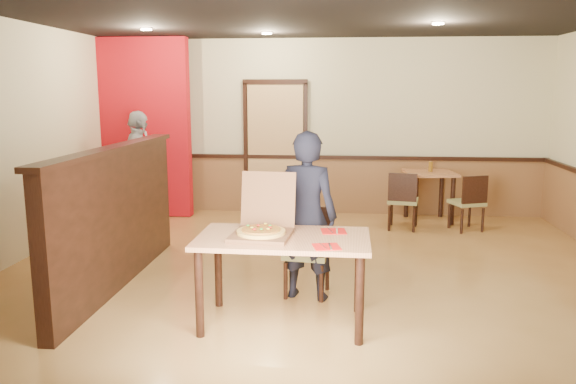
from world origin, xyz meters
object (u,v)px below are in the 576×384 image
object	(u,v)px
side_chair_left	(403,198)
passerby	(140,169)
pizza_box	(263,228)
main_table	(283,249)
condiment	(431,167)
side_table	(429,183)
diner	(307,216)
side_chair_right	(469,201)
diner_chair	(308,247)

from	to	relation	value
side_chair_left	passerby	size ratio (longest dim) A/B	0.50
side_chair_left	pizza_box	bearing A→B (deg)	75.97
main_table	condiment	bearing A→B (deg)	66.59
side_table	pizza_box	world-z (taller)	pizza_box
main_table	side_table	xyz separation A→B (m)	(1.82, 4.07, -0.08)
diner	side_chair_right	bearing A→B (deg)	-115.40
main_table	diner_chair	distance (m)	0.83
side_chair_left	condiment	world-z (taller)	condiment
diner	condiment	xyz separation A→B (m)	(1.67, 3.44, 0.03)
main_table	diner	size ratio (longest dim) A/B	0.90
side_chair_right	passerby	bearing A→B (deg)	-18.88
diner_chair	side_chair_right	size ratio (longest dim) A/B	1.04
diner_chair	pizza_box	xyz separation A→B (m)	(-0.34, -0.78, 0.38)
main_table	condiment	world-z (taller)	condiment
side_chair_left	side_table	world-z (taller)	side_chair_left
main_table	condiment	size ratio (longest dim) A/B	9.51
side_table	condiment	xyz separation A→B (m)	(0.01, 0.02, 0.25)
main_table	diner_chair	size ratio (longest dim) A/B	1.71
diner	condiment	size ratio (longest dim) A/B	10.58
diner_chair	side_table	distance (m)	3.68
diner	passerby	bearing A→B (deg)	-33.83
passerby	diner	bearing A→B (deg)	-157.53
side_chair_left	pizza_box	xyz separation A→B (m)	(-1.54, -3.45, 0.38)
diner_chair	condiment	world-z (taller)	condiment
side_chair_left	condiment	bearing A→B (deg)	-116.58
side_table	condiment	bearing A→B (deg)	67.85
main_table	side_table	world-z (taller)	main_table
side_table	side_chair_right	bearing A→B (deg)	-52.18
diner_chair	pizza_box	bearing A→B (deg)	-105.97
side_chair_left	main_table	bearing A→B (deg)	78.49
side_chair_left	side_chair_right	size ratio (longest dim) A/B	1.03
diner_chair	side_chair_right	bearing A→B (deg)	59.30
side_chair_right	diner	size ratio (longest dim) A/B	0.50
passerby	main_table	bearing A→B (deg)	-165.33
pizza_box	condiment	world-z (taller)	pizza_box
side_chair_right	diner_chair	bearing A→B (deg)	31.05
pizza_box	condiment	bearing A→B (deg)	68.63
diner_chair	side_chair_left	size ratio (longest dim) A/B	1.01
side_table	side_chair_left	bearing A→B (deg)	-126.99
side_chair_right	pizza_box	bearing A→B (deg)	33.98
diner	pizza_box	xyz separation A→B (m)	(-0.33, -0.64, 0.03)
main_table	side_table	bearing A→B (deg)	66.58
diner_chair	passerby	bearing A→B (deg)	143.86
pizza_box	diner_chair	bearing A→B (deg)	71.05
diner_chair	condiment	bearing A→B (deg)	71.05
side_chair_left	side_chair_right	world-z (taller)	side_chair_left
side_chair_right	side_table	distance (m)	0.78
side_chair_left	condiment	distance (m)	0.87
diner	pizza_box	bearing A→B (deg)	74.13
passerby	pizza_box	distance (m)	4.04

